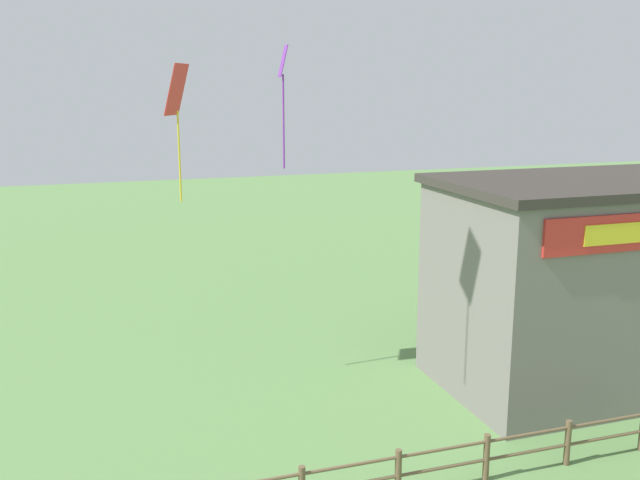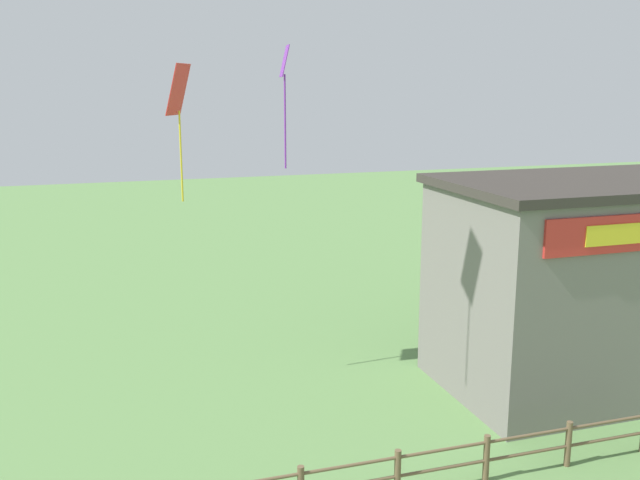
# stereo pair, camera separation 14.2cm
# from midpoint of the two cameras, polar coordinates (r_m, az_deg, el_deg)

# --- Properties ---
(wooden_fence) EXTENTS (14.61, 0.14, 1.07)m
(wooden_fence) POSITION_cam_midpoint_polar(r_m,az_deg,el_deg) (15.09, 2.72, -18.56)
(wooden_fence) COLOR brown
(wooden_fence) RESTS_ON ground_plane
(seaside_building) EXTENTS (8.87, 5.23, 5.87)m
(seaside_building) POSITION_cam_midpoint_polar(r_m,az_deg,el_deg) (21.46, 21.54, -3.15)
(seaside_building) COLOR slate
(seaside_building) RESTS_ON ground_plane
(kite_red_diamond) EXTENTS (0.78, 1.02, 3.54)m
(kite_red_diamond) POSITION_cam_midpoint_polar(r_m,az_deg,el_deg) (18.93, -11.02, 10.77)
(kite_red_diamond) COLOR red
(kite_purple_streamer) EXTENTS (0.29, 0.62, 3.22)m
(kite_purple_streamer) POSITION_cam_midpoint_polar(r_m,az_deg,el_deg) (19.15, -2.62, 12.33)
(kite_purple_streamer) COLOR purple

